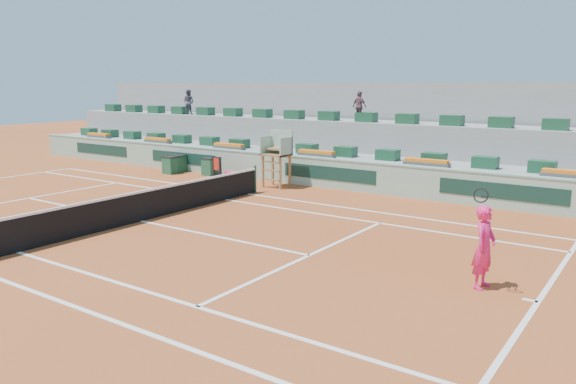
% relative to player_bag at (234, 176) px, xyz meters
% --- Properties ---
extents(ground, '(90.00, 90.00, 0.00)m').
position_rel_player_bag_xyz_m(ground, '(2.67, -7.76, -0.18)').
color(ground, brown).
rests_on(ground, ground).
extents(seating_tier_lower, '(36.00, 4.00, 1.20)m').
position_rel_player_bag_xyz_m(seating_tier_lower, '(2.67, 2.94, 0.42)').
color(seating_tier_lower, gray).
rests_on(seating_tier_lower, ground).
extents(seating_tier_upper, '(36.00, 2.40, 2.60)m').
position_rel_player_bag_xyz_m(seating_tier_upper, '(2.67, 4.54, 1.12)').
color(seating_tier_upper, gray).
rests_on(seating_tier_upper, ground).
extents(stadium_back_wall, '(36.00, 0.40, 4.40)m').
position_rel_player_bag_xyz_m(stadium_back_wall, '(2.67, 6.14, 2.02)').
color(stadium_back_wall, gray).
rests_on(stadium_back_wall, ground).
extents(player_bag, '(0.82, 0.36, 0.36)m').
position_rel_player_bag_xyz_m(player_bag, '(0.00, 0.00, 0.00)').
color(player_bag, '#FC206E').
rests_on(player_bag, ground).
extents(spectator_left, '(0.79, 0.68, 1.41)m').
position_rel_player_bag_xyz_m(spectator_left, '(-6.59, 3.90, 3.12)').
color(spectator_left, '#474753').
rests_on(spectator_left, seating_tier_upper).
extents(spectator_mid, '(0.89, 0.59, 1.40)m').
position_rel_player_bag_xyz_m(spectator_mid, '(4.37, 3.83, 3.12)').
color(spectator_mid, '#6F4A55').
rests_on(spectator_mid, seating_tier_upper).
extents(court_lines, '(23.89, 11.09, 0.01)m').
position_rel_player_bag_xyz_m(court_lines, '(2.67, -7.76, -0.18)').
color(court_lines, white).
rests_on(court_lines, ground).
extents(tennis_net, '(0.10, 11.97, 1.10)m').
position_rel_player_bag_xyz_m(tennis_net, '(2.67, -7.76, 0.34)').
color(tennis_net, black).
rests_on(tennis_net, ground).
extents(advertising_hoarding, '(36.00, 0.34, 1.26)m').
position_rel_player_bag_xyz_m(advertising_hoarding, '(2.70, 0.74, 0.45)').
color(advertising_hoarding, '#90B69F').
rests_on(advertising_hoarding, ground).
extents(umpire_chair, '(1.10, 0.90, 2.40)m').
position_rel_player_bag_xyz_m(umpire_chair, '(2.67, -0.27, 1.36)').
color(umpire_chair, brown).
rests_on(umpire_chair, ground).
extents(seat_row_lower, '(32.90, 0.60, 0.44)m').
position_rel_player_bag_xyz_m(seat_row_lower, '(2.67, 2.04, 1.24)').
color(seat_row_lower, '#17462B').
rests_on(seat_row_lower, seating_tier_lower).
extents(seat_row_upper, '(32.90, 0.60, 0.44)m').
position_rel_player_bag_xyz_m(seat_row_upper, '(2.67, 3.94, 2.64)').
color(seat_row_upper, '#17462B').
rests_on(seat_row_upper, seating_tier_upper).
extents(flower_planters, '(26.80, 0.36, 0.28)m').
position_rel_player_bag_xyz_m(flower_planters, '(1.17, 1.24, 1.15)').
color(flower_planters, '#4D4D4D').
rests_on(flower_planters, seating_tier_lower).
extents(drink_cooler_a, '(0.64, 0.55, 0.84)m').
position_rel_player_bag_xyz_m(drink_cooler_a, '(-1.78, 0.30, 0.24)').
color(drink_cooler_a, '#1A4F32').
rests_on(drink_cooler_a, ground).
extents(drink_cooler_b, '(0.65, 0.56, 0.84)m').
position_rel_player_bag_xyz_m(drink_cooler_b, '(-3.71, -0.42, 0.24)').
color(drink_cooler_b, '#1A4F32').
rests_on(drink_cooler_b, ground).
extents(drink_cooler_c, '(0.80, 0.69, 0.84)m').
position_rel_player_bag_xyz_m(drink_cooler_c, '(-3.89, 0.30, 0.24)').
color(drink_cooler_c, '#1A4F32').
rests_on(drink_cooler_c, ground).
extents(towel_rack, '(0.54, 0.09, 1.03)m').
position_rel_player_bag_xyz_m(towel_rack, '(-0.78, -0.28, 0.42)').
color(towel_rack, black).
rests_on(towel_rack, ground).
extents(tennis_player, '(0.50, 0.91, 2.28)m').
position_rel_player_bag_xyz_m(tennis_player, '(13.38, -7.56, 0.73)').
color(tennis_player, '#FC206E').
rests_on(tennis_player, ground).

